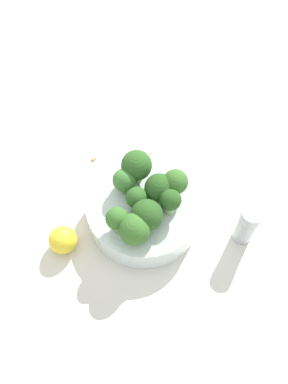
% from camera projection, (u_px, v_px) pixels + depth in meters
% --- Properties ---
extents(ground_plane, '(3.00, 3.00, 0.00)m').
position_uv_depth(ground_plane, '(144.00, 217.00, 0.67)').
color(ground_plane, silver).
extents(bowl, '(0.20, 0.20, 0.05)m').
position_uv_depth(bowl, '(144.00, 210.00, 0.65)').
color(bowl, silver).
rests_on(bowl, ground_plane).
extents(broccoli_floret_0, '(0.03, 0.03, 0.05)m').
position_uv_depth(broccoli_floret_0, '(170.00, 201.00, 0.59)').
color(broccoli_floret_0, '#8EB770').
rests_on(broccoli_floret_0, bowl).
extents(broccoli_floret_1, '(0.05, 0.05, 0.07)m').
position_uv_depth(broccoli_floret_1, '(137.00, 166.00, 0.62)').
color(broccoli_floret_1, '#7A9E5B').
rests_on(broccoli_floret_1, bowl).
extents(broccoli_floret_2, '(0.04, 0.04, 0.05)m').
position_uv_depth(broccoli_floret_2, '(137.00, 199.00, 0.60)').
color(broccoli_floret_2, '#84AD66').
rests_on(broccoli_floret_2, bowl).
extents(broccoli_floret_3, '(0.05, 0.05, 0.05)m').
position_uv_depth(broccoli_floret_3, '(135.00, 229.00, 0.57)').
color(broccoli_floret_3, '#8EB770').
rests_on(broccoli_floret_3, bowl).
extents(broccoli_floret_4, '(0.04, 0.04, 0.06)m').
position_uv_depth(broccoli_floret_4, '(175.00, 182.00, 0.61)').
color(broccoli_floret_4, '#84AD66').
rests_on(broccoli_floret_4, bowl).
extents(broccoli_floret_5, '(0.04, 0.04, 0.05)m').
position_uv_depth(broccoli_floret_5, '(124.00, 181.00, 0.62)').
color(broccoli_floret_5, '#7A9E5B').
rests_on(broccoli_floret_5, bowl).
extents(broccoli_floret_6, '(0.04, 0.04, 0.05)m').
position_uv_depth(broccoli_floret_6, '(117.00, 219.00, 0.58)').
color(broccoli_floret_6, '#7A9E5B').
rests_on(broccoli_floret_6, bowl).
extents(broccoli_floret_7, '(0.05, 0.05, 0.06)m').
position_uv_depth(broccoli_floret_7, '(147.00, 215.00, 0.58)').
color(broccoli_floret_7, '#8EB770').
rests_on(broccoli_floret_7, bowl).
extents(broccoli_floret_8, '(0.05, 0.05, 0.05)m').
position_uv_depth(broccoli_floret_8, '(159.00, 188.00, 0.61)').
color(broccoli_floret_8, '#7A9E5B').
rests_on(broccoli_floret_8, bowl).
extents(pepper_shaker, '(0.03, 0.03, 0.08)m').
position_uv_depth(pepper_shaker, '(247.00, 225.00, 0.61)').
color(pepper_shaker, '#B2B7BC').
rests_on(pepper_shaker, ground_plane).
extents(lemon_wedge, '(0.05, 0.05, 0.05)m').
position_uv_depth(lemon_wedge, '(63.00, 240.00, 0.62)').
color(lemon_wedge, yellow).
rests_on(lemon_wedge, ground_plane).
extents(almond_crumb_0, '(0.01, 0.01, 0.01)m').
position_uv_depth(almond_crumb_0, '(151.00, 153.00, 0.74)').
color(almond_crumb_0, tan).
rests_on(almond_crumb_0, ground_plane).
extents(almond_crumb_1, '(0.01, 0.01, 0.01)m').
position_uv_depth(almond_crumb_1, '(94.00, 158.00, 0.73)').
color(almond_crumb_1, tan).
rests_on(almond_crumb_1, ground_plane).
extents(almond_crumb_2, '(0.01, 0.01, 0.01)m').
position_uv_depth(almond_crumb_2, '(188.00, 179.00, 0.71)').
color(almond_crumb_2, '#AD7F4C').
rests_on(almond_crumb_2, ground_plane).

